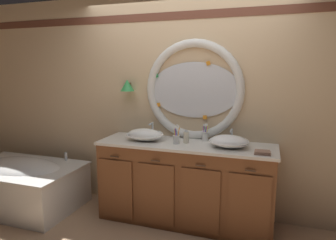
{
  "coord_description": "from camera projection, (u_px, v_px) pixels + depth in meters",
  "views": [
    {
      "loc": [
        0.94,
        -2.83,
        1.73
      ],
      "look_at": [
        -0.1,
        0.25,
        1.17
      ],
      "focal_mm": 31.94,
      "sensor_mm": 36.0,
      "label": 1
    }
  ],
  "objects": [
    {
      "name": "ground_plane",
      "position": [
        169.0,
        230.0,
        3.24
      ],
      "size": [
        14.0,
        14.0,
        0.0
      ],
      "primitive_type": "plane",
      "color": "tan"
    },
    {
      "name": "back_wall_assembly",
      "position": [
        186.0,
        103.0,
        3.55
      ],
      "size": [
        6.4,
        0.26,
        2.6
      ],
      "color": "#D6B78E",
      "rests_on": "ground_plane"
    },
    {
      "name": "vanity_counter",
      "position": [
        185.0,
        182.0,
        3.37
      ],
      "size": [
        1.95,
        0.62,
        0.92
      ],
      "color": "brown",
      "rests_on": "ground_plane"
    },
    {
      "name": "bathtub",
      "position": [
        21.0,
        182.0,
        3.76
      ],
      "size": [
        1.49,
        0.93,
        0.63
      ],
      "color": "white",
      "rests_on": "ground_plane"
    },
    {
      "name": "sink_basin_left",
      "position": [
        145.0,
        135.0,
        3.41
      ],
      "size": [
        0.43,
        0.43,
        0.13
      ],
      "color": "white",
      "rests_on": "vanity_counter"
    },
    {
      "name": "sink_basin_right",
      "position": [
        229.0,
        141.0,
        3.11
      ],
      "size": [
        0.42,
        0.42,
        0.13
      ],
      "color": "white",
      "rests_on": "vanity_counter"
    },
    {
      "name": "faucet_set_left",
      "position": [
        152.0,
        131.0,
        3.63
      ],
      "size": [
        0.21,
        0.13,
        0.17
      ],
      "color": "silver",
      "rests_on": "vanity_counter"
    },
    {
      "name": "faucet_set_right",
      "position": [
        232.0,
        137.0,
        3.33
      ],
      "size": [
        0.22,
        0.12,
        0.15
      ],
      "color": "silver",
      "rests_on": "vanity_counter"
    },
    {
      "name": "toothbrush_holder_left",
      "position": [
        176.0,
        139.0,
        3.26
      ],
      "size": [
        0.08,
        0.08,
        0.21
      ],
      "color": "white",
      "rests_on": "vanity_counter"
    },
    {
      "name": "toothbrush_holder_right",
      "position": [
        205.0,
        135.0,
        3.39
      ],
      "size": [
        0.08,
        0.08,
        0.2
      ],
      "color": "white",
      "rests_on": "vanity_counter"
    },
    {
      "name": "soap_dispenser",
      "position": [
        186.0,
        137.0,
        3.29
      ],
      "size": [
        0.06,
        0.07,
        0.15
      ],
      "color": "#EFE5C6",
      "rests_on": "vanity_counter"
    },
    {
      "name": "folded_hand_towel",
      "position": [
        263.0,
        153.0,
        2.87
      ],
      "size": [
        0.15,
        0.13,
        0.03
      ],
      "color": "#936B56",
      "rests_on": "vanity_counter"
    }
  ]
}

